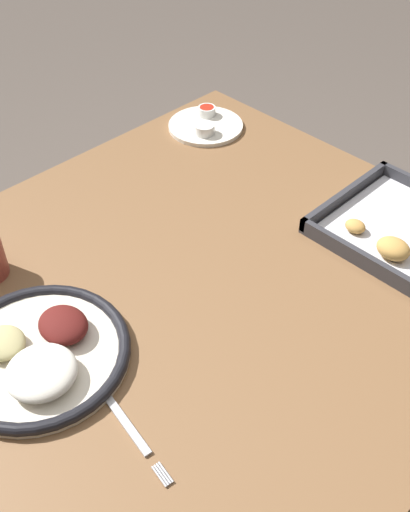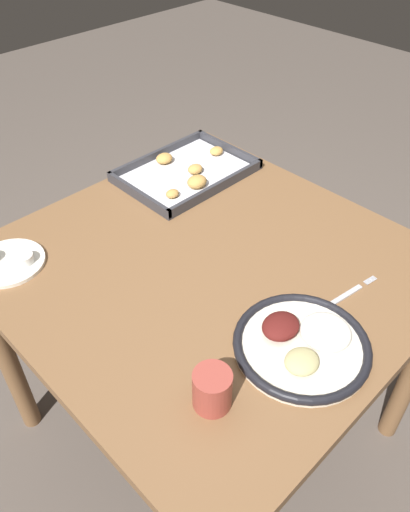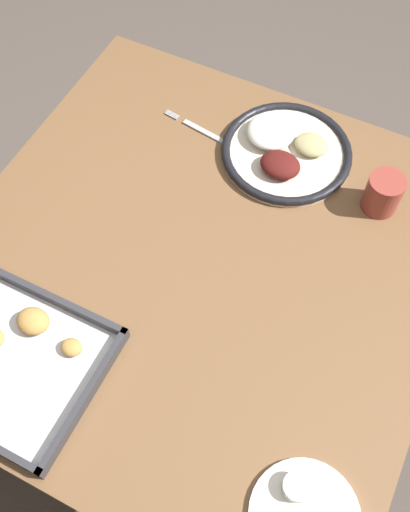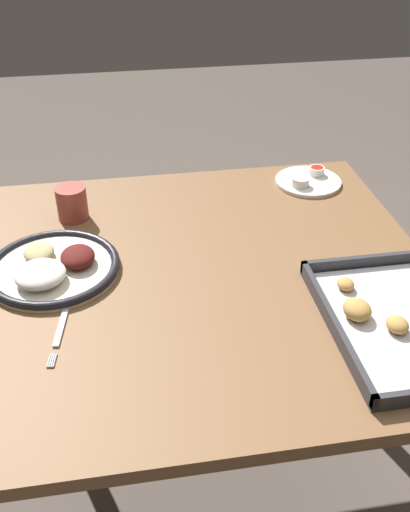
# 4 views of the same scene
# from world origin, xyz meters

# --- Properties ---
(ground_plane) EXTENTS (8.00, 8.00, 0.00)m
(ground_plane) POSITION_xyz_m (0.00, 0.00, 0.00)
(ground_plane) COLOR #564C44
(dining_table) EXTENTS (0.97, 1.01, 0.77)m
(dining_table) POSITION_xyz_m (0.00, 0.00, 0.65)
(dining_table) COLOR brown
(dining_table) RESTS_ON ground_plane
(dinner_plate) EXTENTS (0.29, 0.29, 0.05)m
(dinner_plate) POSITION_xyz_m (-0.05, -0.33, 0.79)
(dinner_plate) COLOR beige
(dinner_plate) RESTS_ON dining_table
(fork) EXTENTS (0.21, 0.04, 0.00)m
(fork) POSITION_xyz_m (0.13, -0.31, 0.78)
(fork) COLOR #B2B2B7
(fork) RESTS_ON dining_table
(saucer_plate) EXTENTS (0.18, 0.18, 0.03)m
(saucer_plate) POSITION_xyz_m (-0.37, 0.35, 0.78)
(saucer_plate) COLOR white
(saucer_plate) RESTS_ON dining_table
(baking_tray) EXTENTS (0.40, 0.29, 0.04)m
(baking_tray) POSITION_xyz_m (0.24, 0.34, 0.79)
(baking_tray) COLOR #333338
(baking_tray) RESTS_ON dining_table
(drinking_cup) EXTENTS (0.08, 0.08, 0.09)m
(drinking_cup) POSITION_xyz_m (-0.28, -0.29, 0.82)
(drinking_cup) COLOR #993D33
(drinking_cup) RESTS_ON dining_table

